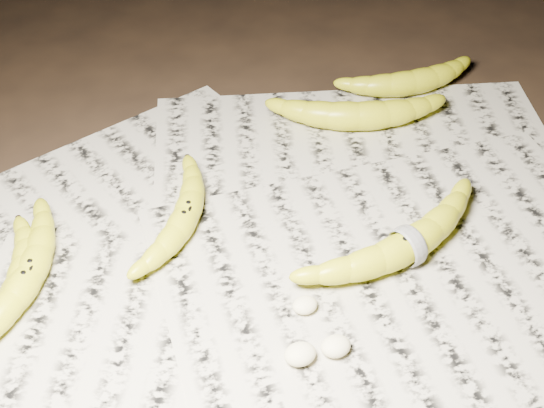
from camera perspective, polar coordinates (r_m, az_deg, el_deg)
name	(u,v)px	position (r m, az deg, el deg)	size (l,w,h in m)	color
ground	(280,256)	(0.89, 0.64, -3.97)	(3.00, 3.00, 0.00)	black
newspaper_patch	(275,257)	(0.89, 0.19, -4.01)	(0.90, 0.70, 0.01)	#ABA592
banana_left_a	(27,275)	(0.88, -17.95, -5.08)	(0.21, 0.06, 0.04)	yellow
banana_left_b	(19,281)	(0.88, -18.54, -5.54)	(0.17, 0.05, 0.03)	yellow
banana_center	(185,214)	(0.91, -6.57, -0.78)	(0.18, 0.05, 0.03)	yellow
banana_taped	(408,244)	(0.88, 10.18, -2.98)	(0.24, 0.06, 0.04)	yellow
banana_upper_a	(358,114)	(1.07, 6.50, 6.76)	(0.22, 0.07, 0.04)	yellow
banana_upper_b	(412,80)	(1.15, 10.48, 9.14)	(0.18, 0.06, 0.04)	yellow
measuring_tape	(408,244)	(0.88, 10.18, -2.98)	(0.05, 0.05, 0.00)	white
flesh_chunk_a	(300,352)	(0.78, 2.14, -11.06)	(0.03, 0.03, 0.02)	#F3EEBC
flesh_chunk_b	(336,344)	(0.79, 4.84, -10.45)	(0.03, 0.03, 0.02)	#F3EEBC
flesh_chunk_c	(305,303)	(0.83, 2.51, -7.44)	(0.03, 0.02, 0.02)	#F3EEBC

